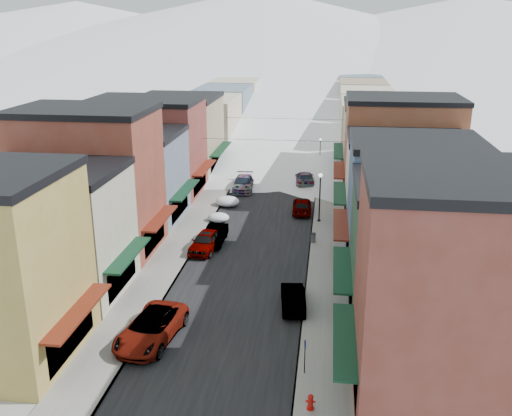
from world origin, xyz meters
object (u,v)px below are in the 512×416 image
(trash_can, at_px, (313,238))
(streetlamp_near, at_px, (320,191))
(car_silver_sedan, at_px, (206,241))
(fire_hydrant, at_px, (310,402))
(car_dark_hatch, at_px, (215,235))
(car_white_suv, at_px, (151,328))
(car_green_sedan, at_px, (293,297))

(trash_can, relative_size, streetlamp_near, 0.17)
(car_silver_sedan, xyz_separation_m, fire_hydrant, (9.95, -20.58, -0.30))
(car_dark_hatch, bearing_deg, car_white_suv, -92.33)
(car_dark_hatch, xyz_separation_m, fire_hydrant, (9.46, -22.37, -0.22))
(trash_can, bearing_deg, car_green_sedan, -94.59)
(car_green_sedan, xyz_separation_m, streetlamp_near, (1.38, 18.01, 2.50))
(car_silver_sedan, bearing_deg, streetlamp_near, 48.11)
(car_silver_sedan, xyz_separation_m, car_green_sedan, (8.28, -9.46, -0.09))
(car_green_sedan, bearing_deg, car_white_suv, 26.20)
(car_dark_hatch, distance_m, fire_hydrant, 24.29)
(car_green_sedan, distance_m, streetlamp_near, 18.24)
(car_white_suv, relative_size, car_dark_hatch, 1.36)
(fire_hydrant, height_order, trash_can, fire_hydrant)
(car_green_sedan, xyz_separation_m, fire_hydrant, (1.66, -11.12, -0.20))
(streetlamp_near, bearing_deg, trash_can, -93.89)
(car_white_suv, relative_size, streetlamp_near, 1.29)
(car_silver_sedan, height_order, streetlamp_near, streetlamp_near)
(streetlamp_near, bearing_deg, car_green_sedan, -94.37)
(fire_hydrant, bearing_deg, car_white_suv, 151.12)
(car_white_suv, relative_size, fire_hydrant, 7.19)
(fire_hydrant, bearing_deg, trash_can, 91.66)
(car_white_suv, xyz_separation_m, car_green_sedan, (8.53, 5.50, -0.12))
(car_green_sedan, bearing_deg, car_silver_sedan, -55.40)
(car_dark_hatch, height_order, streetlamp_near, streetlamp_near)
(fire_hydrant, relative_size, streetlamp_near, 0.18)
(fire_hydrant, bearing_deg, car_silver_sedan, 115.79)
(streetlamp_near, bearing_deg, car_silver_sedan, -138.47)
(car_silver_sedan, bearing_deg, car_green_sedan, -42.21)
(fire_hydrant, height_order, streetlamp_near, streetlamp_near)
(car_white_suv, relative_size, trash_can, 7.51)
(trash_can, bearing_deg, streetlamp_near, 86.11)
(car_green_sedan, distance_m, fire_hydrant, 11.25)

